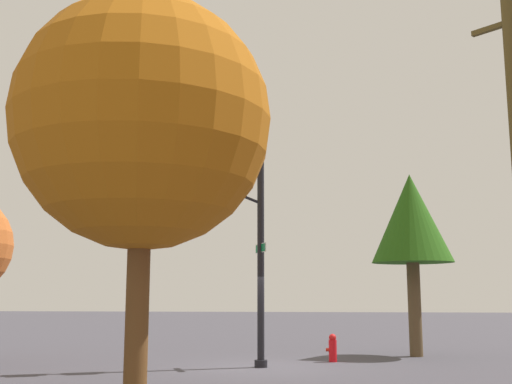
# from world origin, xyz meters

# --- Properties ---
(ground_plane) EXTENTS (120.00, 120.00, 0.00)m
(ground_plane) POSITION_xyz_m (0.00, 0.00, 0.00)
(ground_plane) COLOR #413E46
(signal_pole_assembly) EXTENTS (6.10, 3.03, 6.07)m
(signal_pole_assembly) POSITION_xyz_m (2.46, 1.08, 4.49)
(signal_pole_assembly) COLOR black
(signal_pole_assembly) RESTS_ON ground_plane
(fire_hydrant) EXTENTS (0.33, 0.24, 0.83)m
(fire_hydrant) POSITION_xyz_m (-2.01, -1.67, 0.41)
(fire_hydrant) COLOR red
(fire_hydrant) RESTS_ON ground_plane
(tree_near) EXTENTS (2.72, 2.72, 6.09)m
(tree_near) POSITION_xyz_m (-4.75, -3.70, 4.50)
(tree_near) COLOR brown
(tree_near) RESTS_ON ground_plane
(tree_far) EXTENTS (4.69, 4.69, 7.45)m
(tree_far) POSITION_xyz_m (1.43, 7.12, 5.08)
(tree_far) COLOR brown
(tree_far) RESTS_ON ground_plane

